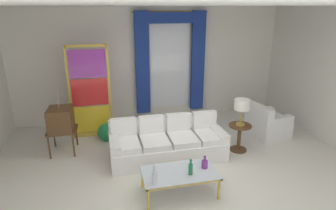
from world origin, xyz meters
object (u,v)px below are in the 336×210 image
Objects in this scene: bottle_crystal_tall at (205,163)px; armchair_white at (266,124)px; couch_white_long at (167,143)px; bottle_blue_decanter at (191,168)px; stained_glass_divider at (90,94)px; vintage_tv at (61,120)px; bottle_amber_squat at (155,176)px; coffee_table at (180,174)px; peacock_figurine at (107,134)px; round_side_table at (239,135)px; table_lamp_brass at (242,106)px.

armchair_white reaches higher than bottle_crystal_tall.
couch_white_long is at bearing -170.29° from armchair_white.
bottle_blue_decanter is 3.27m from stained_glass_divider.
stained_glass_divider reaches higher than couch_white_long.
stained_glass_divider reaches higher than vintage_tv.
couch_white_long is 8.36× the size of bottle_blue_decanter.
bottle_crystal_tall is 0.73× the size of bottle_amber_squat.
couch_white_long is at bearing -18.40° from vintage_tv.
bottle_blue_decanter is (0.06, -1.41, 0.21)m from couch_white_long.
peacock_figurine reaches higher than coffee_table.
coffee_table is at bearing -44.69° from vintage_tv.
armchair_white reaches higher than coffee_table.
bottle_amber_squat is 2.56m from peacock_figurine.
round_side_table is (3.09, -1.52, -0.70)m from stained_glass_divider.
couch_white_long reaches higher than bottle_amber_squat.
table_lamp_brass reaches higher than peacock_figurine.
couch_white_long is at bearing 105.28° from bottle_crystal_tall.
peacock_figurine is at bearing -55.74° from stained_glass_divider.
vintage_tv reaches higher than bottle_blue_decanter.
bottle_amber_squat is 0.14× the size of stained_glass_divider.
bottle_crystal_tall is 0.39× the size of peacock_figurine.
armchair_white is at bearing 37.65° from bottle_crystal_tall.
bottle_amber_squat is (-0.55, -1.52, 0.23)m from couch_white_long.
bottle_crystal_tall is 0.11× the size of stained_glass_divider.
vintage_tv reaches higher than armchair_white.
bottle_blue_decanter reaches higher than coffee_table.
coffee_table is at bearing 25.93° from bottle_amber_squat.
couch_white_long is at bearing -42.96° from stained_glass_divider.
table_lamp_brass is (2.13, 1.41, 0.49)m from bottle_amber_squat.
bottle_amber_squat is 3.13m from stained_glass_divider.
round_side_table is at bearing -4.04° from couch_white_long.
vintage_tv is (-2.47, 1.98, 0.24)m from bottle_crystal_tall.
couch_white_long is at bearing 92.33° from bottle_blue_decanter.
couch_white_long is 1.58m from round_side_table.
couch_white_long reaches higher than coffee_table.
bottle_blue_decanter is 0.49× the size of table_lamp_brass.
couch_white_long is 10.12× the size of bottle_crystal_tall.
table_lamp_brass is (3.70, -0.82, 0.30)m from vintage_tv.
coffee_table is 0.92× the size of vintage_tv.
couch_white_long is 3.93× the size of round_side_table.
armchair_white reaches higher than bottle_blue_decanter.
bottle_crystal_tall is 0.39× the size of round_side_table.
stained_glass_divider reaches higher than bottle_blue_decanter.
table_lamp_brass is at bearing -4.04° from couch_white_long.
coffee_table is 2.05× the size of peacock_figurine.
bottle_crystal_tall is (0.35, -1.28, 0.19)m from couch_white_long.
bottle_amber_squat is at bearing -147.84° from armchair_white.
bottle_amber_squat is at bearing -75.40° from peacock_figurine.
couch_white_long is 1.34m from bottle_crystal_tall.
bottle_amber_squat is (-0.46, -0.22, 0.16)m from coffee_table.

